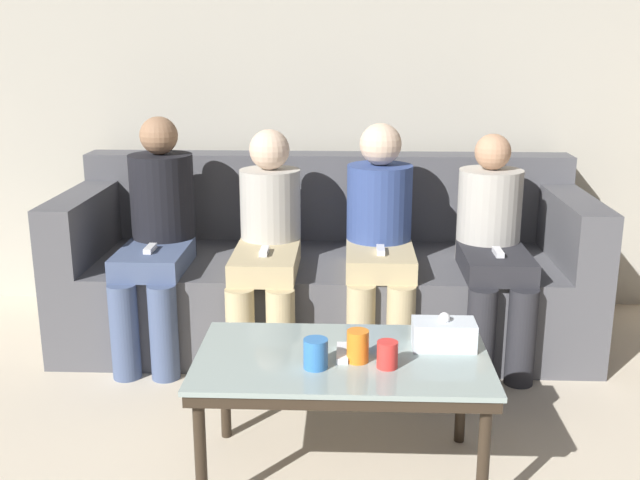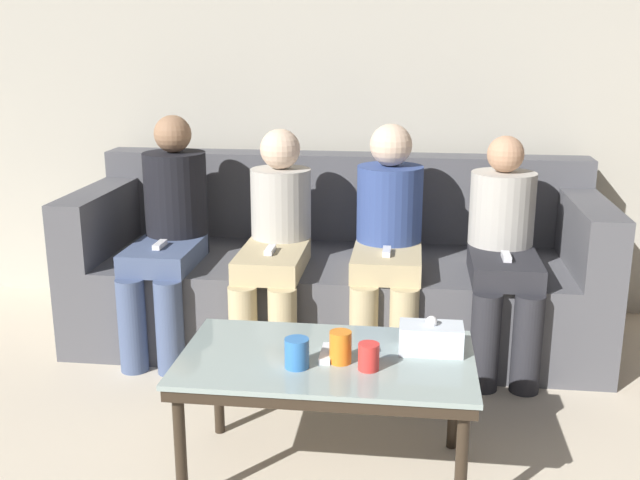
{
  "view_description": "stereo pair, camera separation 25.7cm",
  "coord_description": "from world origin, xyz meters",
  "px_view_note": "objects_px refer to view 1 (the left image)",
  "views": [
    {
      "loc": [
        0.12,
        -0.22,
        1.52
      ],
      "look_at": [
        0.0,
        2.79,
        0.7
      ],
      "focal_mm": 42.0,
      "sensor_mm": 36.0,
      "label": 1
    },
    {
      "loc": [
        0.38,
        -0.2,
        1.52
      ],
      "look_at": [
        0.0,
        2.79,
        0.7
      ],
      "focal_mm": 42.0,
      "sensor_mm": 36.0,
      "label": 2
    }
  ],
  "objects_px": {
    "cup_far_center": "(387,355)",
    "tissue_box": "(444,334)",
    "coffee_table": "(342,368)",
    "seated_person_mid_right": "(380,234)",
    "game_remote": "(342,353)",
    "cup_near_right": "(316,354)",
    "seated_person_left_end": "(158,231)",
    "seated_person_mid_left": "(268,239)",
    "seated_person_right_end": "(493,242)",
    "couch": "(325,274)",
    "cup_near_left": "(358,346)"
  },
  "relations": [
    {
      "from": "couch",
      "to": "game_remote",
      "type": "height_order",
      "value": "couch"
    },
    {
      "from": "tissue_box",
      "to": "seated_person_left_end",
      "type": "relative_size",
      "value": 0.19
    },
    {
      "from": "seated_person_left_end",
      "to": "tissue_box",
      "type": "bearing_deg",
      "value": -38.61
    },
    {
      "from": "seated_person_mid_left",
      "to": "seated_person_right_end",
      "type": "height_order",
      "value": "seated_person_mid_left"
    },
    {
      "from": "cup_near_right",
      "to": "seated_person_mid_left",
      "type": "xyz_separation_m",
      "value": [
        -0.28,
        1.16,
        0.07
      ]
    },
    {
      "from": "seated_person_left_end",
      "to": "seated_person_right_end",
      "type": "bearing_deg",
      "value": -0.39
    },
    {
      "from": "game_remote",
      "to": "seated_person_right_end",
      "type": "xyz_separation_m",
      "value": [
        0.7,
        1.08,
        0.11
      ]
    },
    {
      "from": "cup_near_right",
      "to": "seated_person_right_end",
      "type": "distance_m",
      "value": 1.42
    },
    {
      "from": "cup_far_center",
      "to": "game_remote",
      "type": "height_order",
      "value": "cup_far_center"
    },
    {
      "from": "coffee_table",
      "to": "cup_far_center",
      "type": "bearing_deg",
      "value": -30.45
    },
    {
      "from": "coffee_table",
      "to": "cup_near_left",
      "type": "distance_m",
      "value": 0.12
    },
    {
      "from": "seated_person_left_end",
      "to": "coffee_table",
      "type": "bearing_deg",
      "value": -50.24
    },
    {
      "from": "couch",
      "to": "cup_near_right",
      "type": "relative_size",
      "value": 25.86
    },
    {
      "from": "couch",
      "to": "seated_person_right_end",
      "type": "xyz_separation_m",
      "value": [
        0.8,
        -0.24,
        0.25
      ]
    },
    {
      "from": "couch",
      "to": "cup_far_center",
      "type": "distance_m",
      "value": 1.44
    },
    {
      "from": "couch",
      "to": "seated_person_left_end",
      "type": "distance_m",
      "value": 0.88
    },
    {
      "from": "seated_person_left_end",
      "to": "seated_person_mid_left",
      "type": "distance_m",
      "value": 0.54
    },
    {
      "from": "cup_far_center",
      "to": "tissue_box",
      "type": "relative_size",
      "value": 0.41
    },
    {
      "from": "game_remote",
      "to": "seated_person_mid_right",
      "type": "distance_m",
      "value": 1.12
    },
    {
      "from": "tissue_box",
      "to": "seated_person_mid_left",
      "type": "relative_size",
      "value": 0.2
    },
    {
      "from": "coffee_table",
      "to": "game_remote",
      "type": "height_order",
      "value": "game_remote"
    },
    {
      "from": "tissue_box",
      "to": "coffee_table",
      "type": "bearing_deg",
      "value": -166.93
    },
    {
      "from": "couch",
      "to": "game_remote",
      "type": "relative_size",
      "value": 17.37
    },
    {
      "from": "seated_person_mid_left",
      "to": "coffee_table",
      "type": "bearing_deg",
      "value": -70.78
    },
    {
      "from": "couch",
      "to": "coffee_table",
      "type": "xyz_separation_m",
      "value": [
        0.1,
        -1.32,
        0.08
      ]
    },
    {
      "from": "cup_far_center",
      "to": "cup_near_left",
      "type": "bearing_deg",
      "value": 155.53
    },
    {
      "from": "cup_far_center",
      "to": "seated_person_mid_left",
      "type": "bearing_deg",
      "value": 114.32
    },
    {
      "from": "cup_near_right",
      "to": "tissue_box",
      "type": "xyz_separation_m",
      "value": [
        0.44,
        0.18,
        0.0
      ]
    },
    {
      "from": "coffee_table",
      "to": "game_remote",
      "type": "bearing_deg",
      "value": 90.9
    },
    {
      "from": "cup_far_center",
      "to": "tissue_box",
      "type": "xyz_separation_m",
      "value": [
        0.21,
        0.17,
        0.01
      ]
    },
    {
      "from": "cup_near_right",
      "to": "seated_person_right_end",
      "type": "relative_size",
      "value": 0.09
    },
    {
      "from": "couch",
      "to": "seated_person_left_end",
      "type": "relative_size",
      "value": 2.27
    },
    {
      "from": "seated_person_mid_right",
      "to": "seated_person_right_end",
      "type": "bearing_deg",
      "value": -1.99
    },
    {
      "from": "seated_person_mid_left",
      "to": "tissue_box",
      "type": "bearing_deg",
      "value": -53.49
    },
    {
      "from": "coffee_table",
      "to": "cup_near_right",
      "type": "height_order",
      "value": "cup_near_right"
    },
    {
      "from": "seated_person_mid_left",
      "to": "cup_near_right",
      "type": "bearing_deg",
      "value": -76.31
    },
    {
      "from": "cup_near_right",
      "to": "seated_person_left_end",
      "type": "distance_m",
      "value": 1.45
    },
    {
      "from": "cup_far_center",
      "to": "seated_person_right_end",
      "type": "xyz_separation_m",
      "value": [
        0.55,
        1.17,
        0.07
      ]
    },
    {
      "from": "cup_far_center",
      "to": "seated_person_mid_right",
      "type": "height_order",
      "value": "seated_person_mid_right"
    },
    {
      "from": "coffee_table",
      "to": "seated_person_mid_right",
      "type": "xyz_separation_m",
      "value": [
        0.17,
        1.1,
        0.19
      ]
    },
    {
      "from": "coffee_table",
      "to": "cup_near_right",
      "type": "distance_m",
      "value": 0.16
    },
    {
      "from": "seated_person_mid_right",
      "to": "game_remote",
      "type": "bearing_deg",
      "value": -98.61
    },
    {
      "from": "couch",
      "to": "coffee_table",
      "type": "distance_m",
      "value": 1.33
    },
    {
      "from": "coffee_table",
      "to": "seated_person_mid_left",
      "type": "distance_m",
      "value": 1.14
    },
    {
      "from": "cup_near_left",
      "to": "cup_far_center",
      "type": "bearing_deg",
      "value": -24.47
    },
    {
      "from": "seated_person_left_end",
      "to": "couch",
      "type": "bearing_deg",
      "value": 15.99
    },
    {
      "from": "cup_near_right",
      "to": "game_remote",
      "type": "distance_m",
      "value": 0.14
    },
    {
      "from": "coffee_table",
      "to": "seated_person_mid_right",
      "type": "distance_m",
      "value": 1.13
    },
    {
      "from": "couch",
      "to": "cup_far_center",
      "type": "height_order",
      "value": "couch"
    },
    {
      "from": "tissue_box",
      "to": "seated_person_left_end",
      "type": "height_order",
      "value": "seated_person_left_end"
    }
  ]
}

